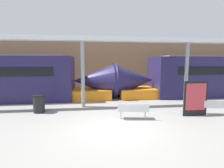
% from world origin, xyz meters
% --- Properties ---
extents(ground_plane, '(60.00, 60.00, 0.00)m').
position_xyz_m(ground_plane, '(0.00, 0.00, 0.00)').
color(ground_plane, gray).
extents(station_wall, '(56.00, 0.20, 5.00)m').
position_xyz_m(station_wall, '(0.00, 10.80, 2.50)').
color(station_wall, '#937051').
rests_on(station_wall, ground_plane).
extents(bench_near, '(1.50, 0.63, 0.77)m').
position_xyz_m(bench_near, '(1.06, 1.15, 0.47)').
color(bench_near, silver).
rests_on(bench_near, ground_plane).
extents(bench_far, '(1.85, 0.79, 0.77)m').
position_xyz_m(bench_far, '(5.66, 1.22, 0.47)').
color(bench_far, silver).
rests_on(bench_far, ground_plane).
extents(trash_bin, '(0.62, 0.62, 0.94)m').
position_xyz_m(trash_bin, '(-3.67, 2.93, 0.47)').
color(trash_bin, black).
rests_on(trash_bin, ground_plane).
extents(poster_board, '(1.24, 0.07, 1.77)m').
position_xyz_m(poster_board, '(4.28, 1.31, 0.89)').
color(poster_board, black).
rests_on(poster_board, ground_plane).
extents(support_column_near, '(0.23, 0.23, 3.92)m').
position_xyz_m(support_column_near, '(-1.35, 3.86, 1.96)').
color(support_column_near, gray).
rests_on(support_column_near, ground_plane).
extents(support_column_far, '(0.23, 0.23, 3.92)m').
position_xyz_m(support_column_far, '(5.23, 3.86, 1.96)').
color(support_column_far, gray).
rests_on(support_column_far, ground_plane).
extents(canopy_beam, '(28.00, 0.60, 0.28)m').
position_xyz_m(canopy_beam, '(-1.35, 3.86, 4.06)').
color(canopy_beam, silver).
rests_on(canopy_beam, support_column_near).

